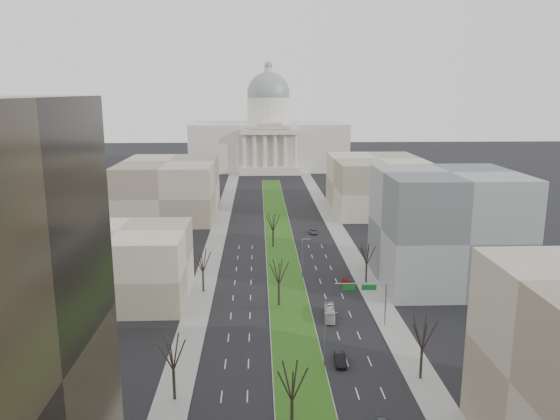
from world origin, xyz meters
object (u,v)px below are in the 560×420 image
object	(u,v)px
car_black	(340,359)
car_grey_far	(313,232)
car_red	(347,283)
box_van	(330,313)

from	to	relation	value
car_black	car_grey_far	distance (m)	76.93
car_red	car_grey_far	size ratio (longest dim) A/B	1.11
car_black	car_grey_far	bearing A→B (deg)	90.11
box_van	car_grey_far	bearing A→B (deg)	92.25
car_grey_far	box_van	bearing A→B (deg)	-90.78
car_grey_far	box_van	world-z (taller)	box_van
car_red	car_grey_far	xyz separation A→B (m)	(-2.71, 43.91, -0.10)
car_red	box_van	xyz separation A→B (m)	(-5.78, -15.92, 0.30)
car_black	car_red	bearing A→B (deg)	81.87
car_red	car_black	bearing A→B (deg)	-98.60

